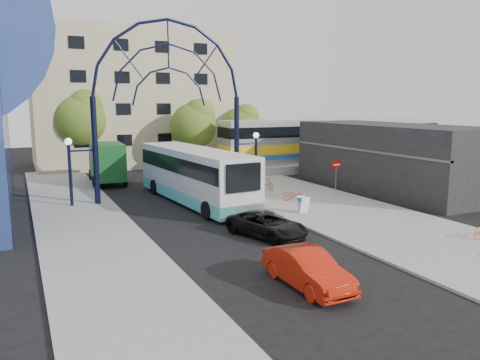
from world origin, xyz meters
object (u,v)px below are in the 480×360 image
red_sedan (307,269)px  sandwich_board (303,202)px  do_not_enter_sign (336,168)px  black_suv (267,225)px  tree_north_c (242,125)px  bike_near_a (295,195)px  green_truck (107,163)px  train_car (336,139)px  stop_sign (246,170)px  gateway_arch (169,73)px  city_bus (194,175)px  street_name_sign (248,166)px  tree_north_b (81,117)px  tree_north_a (195,124)px  bike_near_b (266,183)px

red_sedan → sandwich_board: bearing=56.5°
do_not_enter_sign → black_suv: (-9.58, -7.16, -1.36)m
tree_north_c → bike_near_a: size_ratio=3.87×
sandwich_board → green_truck: bearing=117.5°
train_car → bike_near_a: bearing=-135.2°
stop_sign → black_suv: (-3.38, -9.16, -1.38)m
gateway_arch → black_suv: gateway_arch is taller
red_sedan → city_bus: bearing=83.8°
do_not_enter_sign → bike_near_a: size_ratio=1.48×
street_name_sign → bike_near_a: (1.65, -3.68, -1.57)m
black_suv → red_sedan: bearing=-124.1°
green_truck → bike_near_a: bearing=-49.7°
green_truck → sandwich_board: bearing=-58.2°
do_not_enter_sign → tree_north_b: 25.09m
do_not_enter_sign → tree_north_b: size_ratio=0.31×
black_suv → sandwich_board: bearing=18.8°
tree_north_c → red_sedan: bearing=-111.7°
bike_near_a → gateway_arch: bearing=114.4°
gateway_arch → sandwich_board: 12.52m
street_name_sign → train_car: bearing=32.4°
sandwich_board → tree_north_b: bearing=111.6°
tree_north_a → bike_near_b: bearing=-84.4°
train_car → city_bus: bearing=-152.6°
tree_north_c → bike_near_a: bearing=-105.5°
sandwich_board → tree_north_c: bearing=73.5°
black_suv → bike_near_a: size_ratio=2.62×
stop_sign → street_name_sign: size_ratio=0.89×
tree_north_b → tree_north_c: tree_north_b is taller
train_car → black_suv: train_car is taller
green_truck → bike_near_b: (10.26, -8.66, -1.10)m
stop_sign → black_suv: stop_sign is taller
bike_near_b → gateway_arch: bearing=158.3°
train_car → city_bus: size_ratio=1.90×
sandwich_board → green_truck: size_ratio=0.15×
train_car → black_suv: 26.79m
stop_sign → do_not_enter_sign: bearing=-17.9°
stop_sign → city_bus: bearing=177.4°
bike_near_b → black_suv: bearing=-137.9°
sandwich_board → tree_north_b: 26.15m
tree_north_a → bike_near_b: 12.92m
do_not_enter_sign → sandwich_board: do_not_enter_sign is taller
tree_north_b → do_not_enter_sign: bearing=-53.3°
train_car → green_truck: bearing=179.1°
stop_sign → tree_north_b: size_ratio=0.31×
city_bus → green_truck: 10.94m
stop_sign → bike_near_a: (2.05, -3.08, -1.43)m
green_truck → bike_near_a: 16.67m
green_truck → bike_near_b: size_ratio=4.49×
gateway_arch → tree_north_c: (12.12, 13.93, -4.28)m
sandwich_board → tree_north_a: 20.33m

